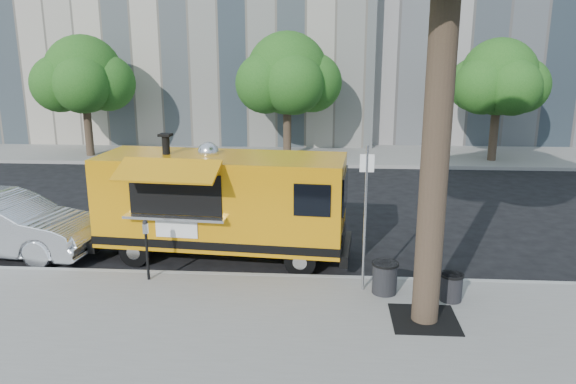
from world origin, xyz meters
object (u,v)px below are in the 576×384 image
Objects in this scene: sign_post at (365,210)px; far_tree_c at (499,77)px; trash_bin_left at (451,286)px; trash_bin_right at (385,277)px; parking_meter at (146,243)px; far_tree_b at (287,73)px; food_truck at (221,202)px; far_tree_a at (83,75)px; sedan at (5,225)px.

far_tree_c is at bearing 65.19° from sign_post.
trash_bin_left is 1.30m from trash_bin_right.
far_tree_b is at bearing 81.90° from parking_meter.
trash_bin_left is at bearing -11.61° from trash_bin_right.
food_truck is 11.28× the size of trash_bin_left.
far_tree_a is at bearing 130.58° from trash_bin_right.
far_tree_b reaches higher than trash_bin_right.
far_tree_c is at bearing -1.91° from far_tree_b.
sign_post reaches higher than food_truck.
far_tree_c is at bearing -43.99° from sedan.
sedan is (-5.35, -0.10, -0.64)m from food_truck.
far_tree_a is at bearing 129.83° from sign_post.
far_tree_b is 14.16m from sedan.
far_tree_b is at bearing -18.84° from sedan.
food_truck is (-3.27, 1.93, -0.44)m from sign_post.
sign_post is at bearing -50.17° from far_tree_a.
far_tree_b reaches higher than far_tree_a.
parking_meter is at bearing 176.17° from trash_bin_right.
sedan is at bearing -173.92° from food_truck.
trash_bin_right is at bearing -3.83° from parking_meter.
sign_post is 2.24m from trash_bin_left.
parking_meter reaches higher than trash_bin_right.
parking_meter is at bearing -121.43° from food_truck.
food_truck is at bearing 150.82° from trash_bin_right.
trash_bin_left is at bearing -73.83° from far_tree_b.
far_tree_b is at bearing 106.17° from trash_bin_left.
parking_meter is (7.00, -13.65, -2.79)m from far_tree_a.
sedan is 10.56m from trash_bin_left.
trash_bin_left is at bearing -94.96° from sedan.
far_tree_b is at bearing 2.54° from far_tree_a.
sign_post is (11.55, -13.85, -1.93)m from far_tree_a.
sedan is at bearing 168.02° from sign_post.
parking_meter is 2.05× the size of trash_bin_right.
far_tree_c is 17.82m from parking_meter.
far_tree_c is (18.00, 0.10, -0.06)m from far_tree_a.
far_tree_c is (9.00, -0.30, -0.12)m from far_tree_b.
food_truck is at bearing -93.36° from far_tree_b.
trash_bin_right is (3.70, -2.07, -0.91)m from food_truck.
sedan is at bearing 167.76° from trash_bin_right.
far_tree_b reaches higher than trash_bin_left.
parking_meter is 5.01m from trash_bin_right.
far_tree_c is 0.84× the size of food_truck.
parking_meter is at bearing 177.48° from sign_post.
trash_bin_left is at bearing -5.43° from parking_meter.
food_truck is (-0.72, -12.32, -2.43)m from far_tree_b.
far_tree_b is 15.06m from trash_bin_right.
far_tree_c is 15.63m from food_truck.
far_tree_a reaches higher than sedan.
sedan is at bearing -76.30° from far_tree_a.
sedan is 9.26m from trash_bin_right.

